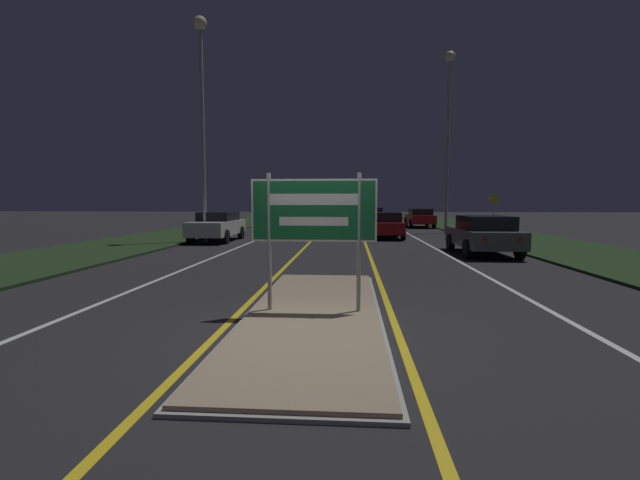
% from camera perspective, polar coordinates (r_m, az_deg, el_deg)
% --- Properties ---
extents(ground_plane, '(160.00, 160.00, 0.00)m').
position_cam_1_polar(ground_plane, '(6.58, -1.52, -12.15)').
color(ground_plane, '#232326').
extents(median_island, '(2.29, 7.20, 0.10)m').
position_cam_1_polar(median_island, '(7.45, -0.83, -9.77)').
color(median_island, '#999993').
rests_on(median_island, ground_plane).
extents(verge_left, '(5.00, 100.00, 0.08)m').
position_cam_1_polar(verge_left, '(28.20, -16.98, 0.97)').
color(verge_left, '#1E3319').
rests_on(verge_left, ground_plane).
extents(verge_right, '(5.00, 100.00, 0.08)m').
position_cam_1_polar(verge_right, '(27.79, 22.69, 0.74)').
color(verge_right, '#1E3319').
rests_on(verge_right, ground_plane).
extents(centre_line_yellow_left, '(0.12, 70.00, 0.01)m').
position_cam_1_polar(centre_line_yellow_left, '(31.38, 0.48, 1.52)').
color(centre_line_yellow_left, gold).
rests_on(centre_line_yellow_left, ground_plane).
extents(centre_line_yellow_right, '(0.12, 70.00, 0.01)m').
position_cam_1_polar(centre_line_yellow_right, '(31.33, 5.36, 1.49)').
color(centre_line_yellow_right, gold).
rests_on(centre_line_yellow_right, ground_plane).
extents(lane_line_white_left, '(0.12, 70.00, 0.01)m').
position_cam_1_polar(lane_line_white_left, '(31.69, -4.70, 1.53)').
color(lane_line_white_left, silver).
rests_on(lane_line_white_left, ground_plane).
extents(lane_line_white_right, '(0.12, 70.00, 0.01)m').
position_cam_1_polar(lane_line_white_right, '(31.52, 10.57, 1.45)').
color(lane_line_white_right, silver).
rests_on(lane_line_white_right, ground_plane).
extents(edge_line_white_left, '(0.10, 70.00, 0.01)m').
position_cam_1_polar(edge_line_white_left, '(32.28, -9.97, 1.54)').
color(edge_line_white_left, silver).
rests_on(edge_line_white_left, ground_plane).
extents(edge_line_white_right, '(0.10, 70.00, 0.01)m').
position_cam_1_polar(edge_line_white_right, '(32.00, 15.92, 1.39)').
color(edge_line_white_right, silver).
rests_on(edge_line_white_right, ground_plane).
extents(highway_sign, '(2.12, 0.07, 2.34)m').
position_cam_1_polar(highway_sign, '(7.20, -0.85, 3.27)').
color(highway_sign, '#9E9E99').
rests_on(highway_sign, median_island).
extents(streetlight_left_near, '(0.62, 0.62, 10.50)m').
position_cam_1_polar(streetlight_left_near, '(21.89, -15.49, 18.82)').
color(streetlight_left_near, '#9E9E99').
rests_on(streetlight_left_near, ground_plane).
extents(streetlight_right_near, '(0.62, 0.62, 11.15)m').
position_cam_1_polar(streetlight_right_near, '(28.71, 16.78, 16.17)').
color(streetlight_right_near, '#9E9E99').
rests_on(streetlight_right_near, ground_plane).
extents(car_receding_0, '(1.97, 4.19, 1.45)m').
position_cam_1_polar(car_receding_0, '(17.00, 20.94, 0.75)').
color(car_receding_0, '#4C514C').
rests_on(car_receding_0, ground_plane).
extents(car_receding_1, '(1.91, 4.17, 1.41)m').
position_cam_1_polar(car_receding_1, '(23.47, 8.63, 2.05)').
color(car_receding_1, maroon).
rests_on(car_receding_1, ground_plane).
extents(car_receding_2, '(1.91, 4.65, 1.44)m').
position_cam_1_polar(car_receding_2, '(34.07, 13.15, 2.95)').
color(car_receding_2, maroon).
rests_on(car_receding_2, ground_plane).
extents(car_receding_3, '(1.89, 4.78, 1.43)m').
position_cam_1_polar(car_receding_3, '(41.25, 7.15, 3.39)').
color(car_receding_3, '#4C514C').
rests_on(car_receding_3, ground_plane).
extents(car_approaching_0, '(1.90, 4.56, 1.46)m').
position_cam_1_polar(car_approaching_0, '(22.03, -13.51, 1.89)').
color(car_approaching_0, silver).
rests_on(car_approaching_0, ground_plane).
extents(car_approaching_1, '(2.00, 4.54, 1.33)m').
position_cam_1_polar(car_approaching_1, '(36.43, -6.45, 3.08)').
color(car_approaching_1, '#4C514C').
rests_on(car_approaching_1, ground_plane).
extents(warning_sign, '(0.60, 0.06, 2.34)m').
position_cam_1_polar(warning_sign, '(27.24, 22.13, 3.73)').
color(warning_sign, '#9E9E99').
rests_on(warning_sign, verge_right).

